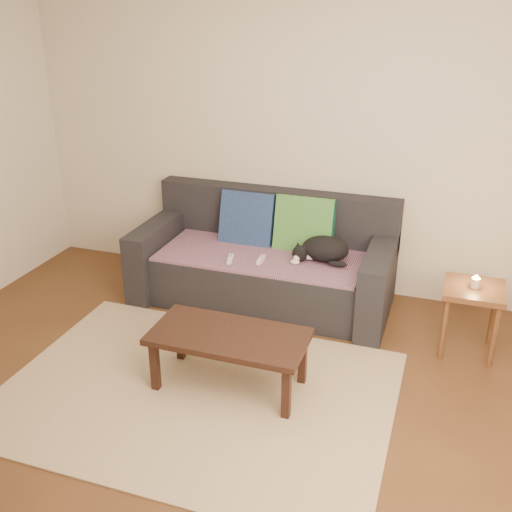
{
  "coord_description": "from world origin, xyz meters",
  "views": [
    {
      "loc": [
        1.41,
        -2.76,
        2.38
      ],
      "look_at": [
        0.05,
        1.2,
        0.55
      ],
      "focal_mm": 42.0,
      "sensor_mm": 36.0,
      "label": 1
    }
  ],
  "objects_px": {
    "sofa": "(265,265)",
    "coffee_table": "(229,341)",
    "side_table": "(473,299)",
    "cat": "(323,249)",
    "wii_remote_b": "(261,260)",
    "wii_remote_a": "(230,259)"
  },
  "relations": [
    {
      "from": "cat",
      "to": "coffee_table",
      "type": "xyz_separation_m",
      "value": [
        -0.32,
        -1.23,
        -0.18
      ]
    },
    {
      "from": "sofa",
      "to": "coffee_table",
      "type": "bearing_deg",
      "value": -82.11
    },
    {
      "from": "wii_remote_a",
      "to": "wii_remote_b",
      "type": "distance_m",
      "value": 0.24
    },
    {
      "from": "wii_remote_b",
      "to": "sofa",
      "type": "bearing_deg",
      "value": 8.12
    },
    {
      "from": "sofa",
      "to": "coffee_table",
      "type": "xyz_separation_m",
      "value": [
        0.18,
        -1.28,
        0.04
      ]
    },
    {
      "from": "sofa",
      "to": "cat",
      "type": "bearing_deg",
      "value": -4.99
    },
    {
      "from": "sofa",
      "to": "coffee_table",
      "type": "height_order",
      "value": "sofa"
    },
    {
      "from": "cat",
      "to": "coffee_table",
      "type": "distance_m",
      "value": 1.29
    },
    {
      "from": "sofa",
      "to": "side_table",
      "type": "relative_size",
      "value": 4.08
    },
    {
      "from": "sofa",
      "to": "wii_remote_b",
      "type": "relative_size",
      "value": 14.0
    },
    {
      "from": "sofa",
      "to": "wii_remote_b",
      "type": "distance_m",
      "value": 0.27
    },
    {
      "from": "cat",
      "to": "side_table",
      "type": "relative_size",
      "value": 0.9
    },
    {
      "from": "side_table",
      "to": "wii_remote_a",
      "type": "bearing_deg",
      "value": 179.22
    },
    {
      "from": "cat",
      "to": "side_table",
      "type": "xyz_separation_m",
      "value": [
        1.14,
        -0.27,
        -0.11
      ]
    },
    {
      "from": "wii_remote_a",
      "to": "cat",
      "type": "bearing_deg",
      "value": -83.65
    },
    {
      "from": "sofa",
      "to": "wii_remote_b",
      "type": "xyz_separation_m",
      "value": [
        0.04,
        -0.22,
        0.15
      ]
    },
    {
      "from": "wii_remote_b",
      "to": "coffee_table",
      "type": "distance_m",
      "value": 1.07
    },
    {
      "from": "wii_remote_a",
      "to": "coffee_table",
      "type": "xyz_separation_m",
      "value": [
        0.37,
        -0.99,
        -0.1
      ]
    },
    {
      "from": "wii_remote_b",
      "to": "side_table",
      "type": "height_order",
      "value": "side_table"
    },
    {
      "from": "side_table",
      "to": "cat",
      "type": "bearing_deg",
      "value": 166.7
    },
    {
      "from": "wii_remote_a",
      "to": "coffee_table",
      "type": "relative_size",
      "value": 0.15
    },
    {
      "from": "wii_remote_a",
      "to": "coffee_table",
      "type": "height_order",
      "value": "wii_remote_a"
    }
  ]
}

